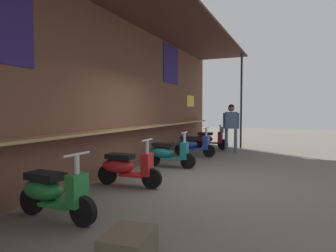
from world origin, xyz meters
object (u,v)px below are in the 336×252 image
Objects in this scene: scooter_teal at (167,153)px; merchandise_crate at (129,249)px; scooter_green at (52,192)px; scooter_blue at (192,145)px; scooter_maroon at (208,139)px; shopper_with_handbag at (231,123)px; scooter_red at (125,167)px.

scooter_teal reaches higher than merchandise_crate.
scooter_green is 1.00× the size of scooter_teal.
scooter_blue is 1.00× the size of scooter_maroon.
scooter_teal is at bearing 92.84° from scooter_green.
shopper_with_handbag is at bearing -28.70° from scooter_maroon.
shopper_with_handbag is (5.63, -0.97, 0.69)m from scooter_red.
scooter_red is (1.93, -0.00, 0.00)m from scooter_green.
scooter_maroon is (4.01, 0.00, 0.00)m from scooter_teal.
scooter_green is 2.56× the size of merchandise_crate.
scooter_green and scooter_maroon have the same top height.
scooter_blue is 1.91m from shopper_with_handbag.
scooter_teal is 4.95m from merchandise_crate.
scooter_green is 6.07m from scooter_blue.
scooter_maroon is (1.96, -0.00, 0.00)m from scooter_blue.
scooter_maroon is at bearing 10.78° from merchandise_crate.
scooter_red is 4.14m from scooter_blue.
scooter_maroon is (6.10, 0.00, 0.00)m from scooter_red.
scooter_red is 1.00× the size of scooter_blue.
merchandise_crate is (-4.66, -1.65, -0.22)m from scooter_teal.
scooter_red is 3.06m from merchandise_crate.
shopper_with_handbag reaches higher than scooter_green.
scooter_green is at bearing -94.04° from scooter_red.
scooter_blue is at bearing -92.83° from scooter_maroon.
scooter_green is at bearing -23.83° from shopper_with_handbag.
scooter_maroon is at bearing -132.36° from shopper_with_handbag.
scooter_maroon is 0.80× the size of shopper_with_handbag.
scooter_green is 7.65m from shopper_with_handbag.
scooter_red is at bearing 32.71° from merchandise_crate.
merchandise_crate is at bearing -11.77° from shopper_with_handbag.
merchandise_crate is (-0.64, -1.65, -0.22)m from scooter_green.
scooter_blue is at bearing 85.96° from scooter_red.
shopper_with_handbag is at bearing 76.13° from scooter_red.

